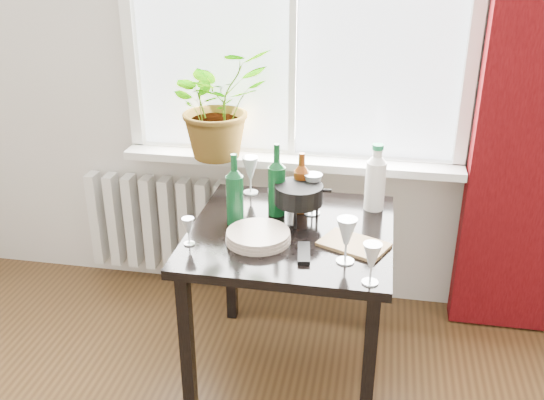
% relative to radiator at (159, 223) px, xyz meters
% --- Properties ---
extents(windowsill, '(1.72, 0.20, 0.04)m').
position_rel_radiator_xyz_m(windowsill, '(0.75, -0.03, 0.44)').
color(windowsill, white).
rests_on(windowsill, ground).
extents(curtain, '(0.50, 0.12, 2.56)m').
position_rel_radiator_xyz_m(curtain, '(1.87, -0.06, 0.92)').
color(curtain, '#3C0507').
rests_on(curtain, ground).
extents(radiator, '(0.80, 0.10, 0.55)m').
position_rel_radiator_xyz_m(radiator, '(0.00, 0.00, 0.00)').
color(radiator, silver).
rests_on(radiator, ground).
extents(table, '(0.85, 0.85, 0.74)m').
position_rel_radiator_xyz_m(table, '(0.85, -0.63, 0.27)').
color(table, black).
rests_on(table, ground).
extents(potted_plant, '(0.65, 0.65, 0.55)m').
position_rel_radiator_xyz_m(potted_plant, '(0.40, -0.09, 0.74)').
color(potted_plant, '#357920').
rests_on(potted_plant, windowsill).
extents(wine_bottle_left, '(0.09, 0.09, 0.32)m').
position_rel_radiator_xyz_m(wine_bottle_left, '(0.61, -0.62, 0.52)').
color(wine_bottle_left, '#0C421E').
rests_on(wine_bottle_left, table).
extents(wine_bottle_right, '(0.09, 0.09, 0.33)m').
position_rel_radiator_xyz_m(wine_bottle_right, '(0.76, -0.49, 0.53)').
color(wine_bottle_right, '#0C3F1B').
rests_on(wine_bottle_right, table).
extents(bottle_amber, '(0.08, 0.08, 0.28)m').
position_rel_radiator_xyz_m(bottle_amber, '(0.86, -0.44, 0.50)').
color(bottle_amber, '#6E2F0C').
rests_on(bottle_amber, table).
extents(cleaning_bottle, '(0.12, 0.12, 0.32)m').
position_rel_radiator_xyz_m(cleaning_bottle, '(1.19, -0.36, 0.52)').
color(cleaning_bottle, white).
rests_on(cleaning_bottle, table).
extents(wineglass_front_right, '(0.08, 0.08, 0.19)m').
position_rel_radiator_xyz_m(wineglass_front_right, '(1.10, -0.86, 0.45)').
color(wineglass_front_right, silver).
rests_on(wineglass_front_right, table).
extents(wineglass_far_right, '(0.09, 0.09, 0.16)m').
position_rel_radiator_xyz_m(wineglass_far_right, '(1.19, -1.00, 0.44)').
color(wineglass_far_right, silver).
rests_on(wineglass_far_right, table).
extents(wineglass_back_center, '(0.11, 0.11, 0.19)m').
position_rel_radiator_xyz_m(wineglass_back_center, '(0.92, -0.46, 0.46)').
color(wineglass_back_center, '#B1BABF').
rests_on(wineglass_back_center, table).
extents(wineglass_back_left, '(0.09, 0.09, 0.19)m').
position_rel_radiator_xyz_m(wineglass_back_left, '(0.60, -0.29, 0.45)').
color(wineglass_back_left, silver).
rests_on(wineglass_back_left, table).
extents(wineglass_front_left, '(0.05, 0.05, 0.12)m').
position_rel_radiator_xyz_m(wineglass_front_left, '(0.47, -0.84, 0.42)').
color(wineglass_front_left, silver).
rests_on(wineglass_front_left, table).
extents(plate_stack, '(0.33, 0.33, 0.04)m').
position_rel_radiator_xyz_m(plate_stack, '(0.73, -0.76, 0.38)').
color(plate_stack, beige).
rests_on(plate_stack, table).
extents(fondue_pot, '(0.25, 0.22, 0.16)m').
position_rel_radiator_xyz_m(fondue_pot, '(0.87, -0.53, 0.44)').
color(fondue_pot, black).
rests_on(fondue_pot, table).
extents(tv_remote, '(0.07, 0.17, 0.02)m').
position_rel_radiator_xyz_m(tv_remote, '(0.93, -0.84, 0.37)').
color(tv_remote, black).
rests_on(tv_remote, table).
extents(cutting_board, '(0.31, 0.26, 0.01)m').
position_rel_radiator_xyz_m(cutting_board, '(1.12, -0.73, 0.37)').
color(cutting_board, '#9B7646').
rests_on(cutting_board, table).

